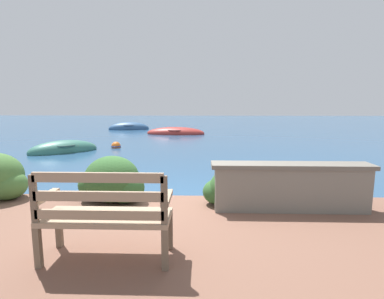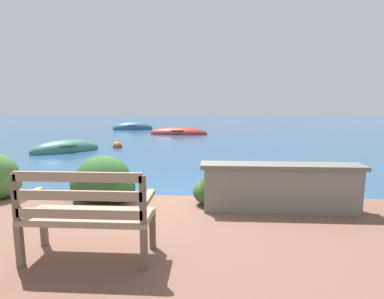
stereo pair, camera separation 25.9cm
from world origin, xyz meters
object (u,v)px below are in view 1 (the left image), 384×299
at_px(rowboat_nearest, 64,150).
at_px(rowboat_mid, 176,133).
at_px(mooring_buoy, 116,146).
at_px(park_bench, 105,214).
at_px(rowboat_far, 129,128).

xyz_separation_m(rowboat_nearest, rowboat_mid, (3.53, 6.66, -0.00)).
height_order(rowboat_mid, mooring_buoy, rowboat_mid).
height_order(rowboat_nearest, rowboat_mid, rowboat_nearest).
bearing_deg(rowboat_mid, park_bench, 95.42).
relative_size(rowboat_nearest, rowboat_far, 0.86).
relative_size(park_bench, mooring_buoy, 3.15).
relative_size(rowboat_nearest, rowboat_mid, 0.73).
relative_size(park_bench, rowboat_mid, 0.37).
distance_m(rowboat_mid, mooring_buoy, 5.84).
xyz_separation_m(rowboat_mid, mooring_buoy, (-1.92, -5.52, 0.00)).
distance_m(rowboat_far, mooring_buoy, 8.71).
relative_size(rowboat_mid, rowboat_far, 1.19).
bearing_deg(rowboat_nearest, rowboat_mid, 22.00).
distance_m(rowboat_nearest, rowboat_far, 9.71).
distance_m(park_bench, rowboat_mid, 14.60).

